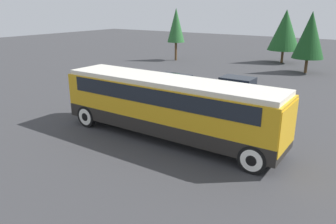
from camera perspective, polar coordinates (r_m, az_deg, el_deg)
name	(u,v)px	position (r m, az deg, el deg)	size (l,w,h in m)	color
ground_plane	(168,138)	(16.30, 0.00, -4.53)	(120.00, 120.00, 0.00)	#38383A
tour_bus	(170,103)	(15.64, 0.29, 1.60)	(11.31, 2.54, 3.00)	black
parked_car_near	(239,88)	(23.80, 12.26, 4.14)	(4.37, 1.85, 1.46)	black
parked_car_mid	(206,101)	(20.04, 6.72, 1.85)	(4.73, 1.96, 1.40)	navy
parked_car_far	(174,85)	(24.11, 1.13, 4.73)	(4.64, 1.96, 1.45)	#7A6B5B
tree_left	(285,30)	(40.22, 19.71, 13.29)	(3.55, 3.55, 5.93)	brown
tree_center	(176,25)	(39.73, 1.41, 14.84)	(2.03, 2.03, 6.08)	brown
tree_right	(310,35)	(34.65, 23.50, 12.18)	(2.94, 2.94, 5.83)	brown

